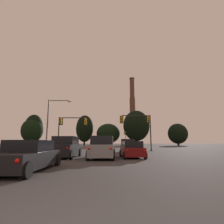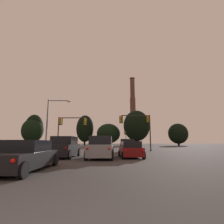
{
  "view_description": "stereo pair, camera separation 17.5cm",
  "coord_description": "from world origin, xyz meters",
  "px_view_note": "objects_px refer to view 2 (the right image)",
  "views": [
    {
      "loc": [
        0.88,
        -2.23,
        1.3
      ],
      "look_at": [
        1.73,
        49.1,
        10.37
      ],
      "focal_mm": 28.0,
      "sensor_mm": 36.0,
      "label": 1
    },
    {
      "loc": [
        1.05,
        -2.23,
        1.3
      ],
      "look_at": [
        1.73,
        49.1,
        10.37
      ],
      "focal_mm": 28.0,
      "sensor_mm": 36.0,
      "label": 2
    }
  ],
  "objects_px": {
    "pickup_truck_right_lane_front": "(128,147)",
    "traffic_light_overhead_right": "(140,123)",
    "traffic_light_far_right": "(125,136)",
    "traffic_light_overhead_left": "(68,125)",
    "smokestack": "(133,117)",
    "suv_center_lane_second": "(101,148)",
    "sedan_left_lane_third": "(25,156)",
    "suv_left_lane_second": "(64,147)",
    "hatchback_right_lane_second": "(131,150)",
    "street_lamp": "(51,119)"
  },
  "relations": [
    {
      "from": "sedan_left_lane_third",
      "to": "traffic_light_far_right",
      "type": "relative_size",
      "value": 0.84
    },
    {
      "from": "suv_left_lane_second",
      "to": "traffic_light_overhead_left",
      "type": "distance_m",
      "value": 13.63
    },
    {
      "from": "hatchback_right_lane_second",
      "to": "suv_center_lane_second",
      "type": "relative_size",
      "value": 0.84
    },
    {
      "from": "pickup_truck_right_lane_front",
      "to": "traffic_light_overhead_left",
      "type": "xyz_separation_m",
      "value": [
        -9.35,
        5.34,
        3.4
      ]
    },
    {
      "from": "suv_left_lane_second",
      "to": "traffic_light_overhead_right",
      "type": "xyz_separation_m",
      "value": [
        9.03,
        12.37,
        3.57
      ]
    },
    {
      "from": "hatchback_right_lane_second",
      "to": "suv_center_lane_second",
      "type": "distance_m",
      "value": 2.71
    },
    {
      "from": "suv_left_lane_second",
      "to": "hatchback_right_lane_second",
      "type": "height_order",
      "value": "suv_left_lane_second"
    },
    {
      "from": "suv_center_lane_second",
      "to": "smokestack",
      "type": "distance_m",
      "value": 119.83
    },
    {
      "from": "hatchback_right_lane_second",
      "to": "traffic_light_overhead_left",
      "type": "bearing_deg",
      "value": 122.05
    },
    {
      "from": "hatchback_right_lane_second",
      "to": "sedan_left_lane_third",
      "type": "bearing_deg",
      "value": -130.95
    },
    {
      "from": "traffic_light_far_right",
      "to": "traffic_light_overhead_right",
      "type": "height_order",
      "value": "traffic_light_overhead_right"
    },
    {
      "from": "hatchback_right_lane_second",
      "to": "traffic_light_overhead_left",
      "type": "height_order",
      "value": "traffic_light_overhead_left"
    },
    {
      "from": "traffic_light_overhead_left",
      "to": "smokestack",
      "type": "xyz_separation_m",
      "value": [
        24.8,
        102.95,
        16.25
      ]
    },
    {
      "from": "traffic_light_overhead_left",
      "to": "street_lamp",
      "type": "height_order",
      "value": "street_lamp"
    },
    {
      "from": "pickup_truck_right_lane_front",
      "to": "traffic_light_overhead_left",
      "type": "relative_size",
      "value": 1.01
    },
    {
      "from": "suv_left_lane_second",
      "to": "street_lamp",
      "type": "relative_size",
      "value": 0.62
    },
    {
      "from": "traffic_light_overhead_right",
      "to": "smokestack",
      "type": "xyz_separation_m",
      "value": [
        12.93,
        103.49,
        16.0
      ]
    },
    {
      "from": "pickup_truck_right_lane_front",
      "to": "suv_center_lane_second",
      "type": "height_order",
      "value": "suv_center_lane_second"
    },
    {
      "from": "traffic_light_overhead_left",
      "to": "smokestack",
      "type": "height_order",
      "value": "smokestack"
    },
    {
      "from": "pickup_truck_right_lane_front",
      "to": "sedan_left_lane_third",
      "type": "bearing_deg",
      "value": -110.55
    },
    {
      "from": "traffic_light_overhead_left",
      "to": "street_lamp",
      "type": "relative_size",
      "value": 0.7
    },
    {
      "from": "suv_left_lane_second",
      "to": "suv_center_lane_second",
      "type": "xyz_separation_m",
      "value": [
        3.36,
        -0.89,
        0.0
      ]
    },
    {
      "from": "suv_left_lane_second",
      "to": "smokestack",
      "type": "height_order",
      "value": "smokestack"
    },
    {
      "from": "sedan_left_lane_third",
      "to": "traffic_light_overhead_right",
      "type": "relative_size",
      "value": 0.81
    },
    {
      "from": "pickup_truck_right_lane_front",
      "to": "suv_center_lane_second",
      "type": "distance_m",
      "value": 9.03
    },
    {
      "from": "hatchback_right_lane_second",
      "to": "traffic_light_overhead_left",
      "type": "relative_size",
      "value": 0.75
    },
    {
      "from": "sedan_left_lane_third",
      "to": "street_lamp",
      "type": "bearing_deg",
      "value": 105.66
    },
    {
      "from": "hatchback_right_lane_second",
      "to": "suv_center_lane_second",
      "type": "bearing_deg",
      "value": -166.53
    },
    {
      "from": "suv_center_lane_second",
      "to": "traffic_light_overhead_right",
      "type": "bearing_deg",
      "value": 69.0
    },
    {
      "from": "sedan_left_lane_third",
      "to": "hatchback_right_lane_second",
      "type": "bearing_deg",
      "value": 51.3
    },
    {
      "from": "pickup_truck_right_lane_front",
      "to": "traffic_light_overhead_right",
      "type": "xyz_separation_m",
      "value": [
        2.52,
        4.8,
        3.66
      ]
    },
    {
      "from": "traffic_light_overhead_left",
      "to": "smokestack",
      "type": "bearing_deg",
      "value": 76.45
    },
    {
      "from": "suv_center_lane_second",
      "to": "hatchback_right_lane_second",
      "type": "bearing_deg",
      "value": 17.48
    },
    {
      "from": "suv_left_lane_second",
      "to": "traffic_light_overhead_left",
      "type": "bearing_deg",
      "value": 103.58
    },
    {
      "from": "pickup_truck_right_lane_front",
      "to": "suv_center_lane_second",
      "type": "xyz_separation_m",
      "value": [
        -3.15,
        -8.46,
        0.09
      ]
    },
    {
      "from": "hatchback_right_lane_second",
      "to": "street_lamp",
      "type": "distance_m",
      "value": 15.78
    },
    {
      "from": "sedan_left_lane_third",
      "to": "hatchback_right_lane_second",
      "type": "height_order",
      "value": "hatchback_right_lane_second"
    },
    {
      "from": "smokestack",
      "to": "suv_center_lane_second",
      "type": "bearing_deg",
      "value": -99.05
    },
    {
      "from": "pickup_truck_right_lane_front",
      "to": "hatchback_right_lane_second",
      "type": "distance_m",
      "value": 7.77
    },
    {
      "from": "traffic_light_far_right",
      "to": "smokestack",
      "type": "height_order",
      "value": "smokestack"
    },
    {
      "from": "sedan_left_lane_third",
      "to": "traffic_light_overhead_left",
      "type": "xyz_separation_m",
      "value": [
        -2.88,
        20.39,
        3.54
      ]
    },
    {
      "from": "sedan_left_lane_third",
      "to": "suv_left_lane_second",
      "type": "height_order",
      "value": "suv_left_lane_second"
    },
    {
      "from": "smokestack",
      "to": "traffic_light_overhead_left",
      "type": "bearing_deg",
      "value": -103.55
    },
    {
      "from": "traffic_light_far_right",
      "to": "traffic_light_overhead_right",
      "type": "bearing_deg",
      "value": -91.46
    },
    {
      "from": "suv_center_lane_second",
      "to": "traffic_light_far_right",
      "type": "bearing_deg",
      "value": 84.62
    },
    {
      "from": "traffic_light_far_right",
      "to": "traffic_light_overhead_left",
      "type": "xyz_separation_m",
      "value": [
        -12.81,
        -36.3,
        0.53
      ]
    },
    {
      "from": "sedan_left_lane_third",
      "to": "hatchback_right_lane_second",
      "type": "distance_m",
      "value": 9.4
    },
    {
      "from": "traffic_light_overhead_left",
      "to": "pickup_truck_right_lane_front",
      "type": "bearing_deg",
      "value": -29.74
    },
    {
      "from": "suv_left_lane_second",
      "to": "hatchback_right_lane_second",
      "type": "xyz_separation_m",
      "value": [
        5.96,
        -0.18,
        -0.23
      ]
    },
    {
      "from": "traffic_light_overhead_left",
      "to": "street_lamp",
      "type": "bearing_deg",
      "value": -129.63
    }
  ]
}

